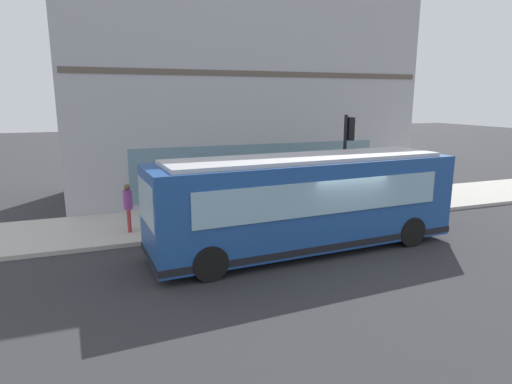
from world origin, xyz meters
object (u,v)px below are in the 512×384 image
at_px(city_bus_nearside, 305,203).
at_px(traffic_light_near_corner, 348,146).
at_px(pedestrian_near_building_entrance, 374,186).
at_px(pedestrian_walking_along_curb, 342,187).
at_px(newspaper_vending_box, 266,194).
at_px(fire_hydrant, 371,195).
at_px(pedestrian_near_hydrant, 128,204).
at_px(pedestrian_by_light_pole, 270,195).

height_order(city_bus_nearside, traffic_light_near_corner, traffic_light_near_corner).
bearing_deg(pedestrian_near_building_entrance, traffic_light_near_corner, 104.76).
bearing_deg(city_bus_nearside, pedestrian_near_building_entrance, -57.30).
height_order(city_bus_nearside, pedestrian_walking_along_curb, city_bus_nearside).
bearing_deg(city_bus_nearside, newspaper_vending_box, -9.05).
xyz_separation_m(fire_hydrant, newspaper_vending_box, (1.41, 4.66, 0.09)).
height_order(city_bus_nearside, pedestrian_near_building_entrance, city_bus_nearside).
height_order(fire_hydrant, pedestrian_walking_along_curb, pedestrian_walking_along_curb).
bearing_deg(pedestrian_near_hydrant, fire_hydrant, -86.00).
bearing_deg(newspaper_vending_box, fire_hydrant, -106.79).
bearing_deg(city_bus_nearside, pedestrian_walking_along_curb, -44.40).
xyz_separation_m(pedestrian_by_light_pole, pedestrian_walking_along_curb, (0.32, -3.51, 0.04)).
height_order(traffic_light_near_corner, pedestrian_near_building_entrance, traffic_light_near_corner).
bearing_deg(pedestrian_by_light_pole, traffic_light_near_corner, -104.85).
bearing_deg(traffic_light_near_corner, pedestrian_walking_along_curb, -24.94).
bearing_deg(city_bus_nearside, pedestrian_near_hydrant, 56.08).
bearing_deg(pedestrian_near_hydrant, pedestrian_near_building_entrance, -92.22).
bearing_deg(pedestrian_near_hydrant, city_bus_nearside, -123.92).
distance_m(fire_hydrant, pedestrian_near_hydrant, 10.82).
relative_size(traffic_light_near_corner, pedestrian_near_hydrant, 2.34).
relative_size(city_bus_nearside, pedestrian_near_hydrant, 5.84).
height_order(fire_hydrant, pedestrian_by_light_pole, pedestrian_by_light_pole).
bearing_deg(fire_hydrant, traffic_light_near_corner, 123.74).
xyz_separation_m(fire_hydrant, pedestrian_near_building_entrance, (-1.14, 0.71, 0.68)).
bearing_deg(pedestrian_by_light_pole, pedestrian_near_building_entrance, -94.38).
bearing_deg(fire_hydrant, pedestrian_near_building_entrance, 148.25).
distance_m(fire_hydrant, newspaper_vending_box, 4.87).
bearing_deg(pedestrian_near_building_entrance, newspaper_vending_box, 57.17).
xyz_separation_m(city_bus_nearside, pedestrian_by_light_pole, (3.47, -0.20, -0.48)).
xyz_separation_m(traffic_light_near_corner, pedestrian_by_light_pole, (0.79, 2.99, -1.91)).
bearing_deg(pedestrian_by_light_pole, pedestrian_walking_along_curb, -84.82).
height_order(fire_hydrant, pedestrian_near_building_entrance, pedestrian_near_building_entrance).
bearing_deg(city_bus_nearside, traffic_light_near_corner, -50.02).
bearing_deg(traffic_light_near_corner, pedestrian_near_building_entrance, -75.24).
height_order(traffic_light_near_corner, pedestrian_near_hydrant, traffic_light_near_corner).
relative_size(pedestrian_by_light_pole, pedestrian_walking_along_curb, 0.96).
distance_m(pedestrian_near_building_entrance, pedestrian_near_hydrant, 10.08).
bearing_deg(pedestrian_near_building_entrance, pedestrian_by_light_pole, 85.62).
xyz_separation_m(fire_hydrant, pedestrian_by_light_pole, (-0.79, 5.36, 0.56)).
bearing_deg(fire_hydrant, pedestrian_near_hydrant, 94.00).
height_order(pedestrian_by_light_pole, pedestrian_walking_along_curb, pedestrian_walking_along_curb).
distance_m(traffic_light_near_corner, pedestrian_near_building_entrance, 2.48).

